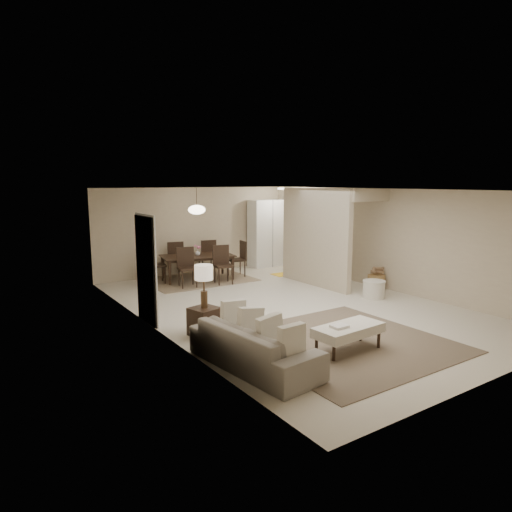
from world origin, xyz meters
TOP-DOWN VIEW (x-y plane):
  - floor at (0.00, 0.00)m, footprint 9.00×9.00m
  - ceiling at (0.00, 0.00)m, footprint 9.00×9.00m
  - back_wall at (0.00, 4.50)m, footprint 6.00×0.00m
  - left_wall at (-3.00, 0.00)m, footprint 0.00×9.00m
  - right_wall at (3.00, 0.00)m, footprint 0.00×9.00m
  - partition at (1.80, 1.25)m, footprint 0.15×2.50m
  - doorway at (-2.97, 0.60)m, footprint 0.04×0.90m
  - pantry_cabinet at (2.35, 4.15)m, footprint 1.20×0.55m
  - flush_light at (2.30, 3.20)m, footprint 0.44×0.44m
  - living_rug at (-0.65, -2.32)m, footprint 3.20×3.20m
  - sofa at (-2.45, -2.32)m, footprint 2.25×1.08m
  - ottoman_bench at (-0.85, -2.62)m, footprint 1.21×0.61m
  - side_table at (-2.40, -0.68)m, footprint 0.55×0.55m
  - table_lamp at (-2.40, -0.68)m, footprint 0.32×0.32m
  - round_pouf at (2.06, -0.55)m, footprint 0.52×0.52m
  - wicker_basket at (2.75, 0.00)m, footprint 0.57×0.57m
  - dining_rug at (-0.44, 3.50)m, footprint 2.80×2.10m
  - dining_table at (-0.44, 3.50)m, footprint 2.09×1.42m
  - dining_chairs at (-0.44, 3.50)m, footprint 2.74×2.18m
  - vase at (-0.44, 3.50)m, footprint 0.19×0.19m
  - yellow_mat at (2.03, 2.76)m, footprint 0.81×0.51m
  - pendant_light at (-0.44, 3.50)m, footprint 0.46×0.46m

SIDE VIEW (x-z plane):
  - floor at x=0.00m, z-range 0.00..0.00m
  - living_rug at x=-0.65m, z-range 0.00..0.01m
  - dining_rug at x=-0.44m, z-range 0.00..0.01m
  - yellow_mat at x=2.03m, z-range 0.00..0.01m
  - wicker_basket at x=2.75m, z-range 0.00..0.37m
  - round_pouf at x=2.06m, z-range 0.00..0.40m
  - side_table at x=-2.40m, z-range 0.00..0.50m
  - sofa at x=-2.45m, z-range 0.00..0.63m
  - dining_table at x=-0.44m, z-range 0.00..0.68m
  - ottoman_bench at x=-0.85m, z-range 0.13..0.55m
  - dining_chairs at x=-0.44m, z-range 0.00..1.01m
  - vase at x=-0.44m, z-range 0.68..0.83m
  - doorway at x=-2.97m, z-range 0.00..2.04m
  - pantry_cabinet at x=2.35m, z-range 0.00..2.10m
  - table_lamp at x=-2.40m, z-range 0.68..1.44m
  - back_wall at x=0.00m, z-range -1.75..4.25m
  - left_wall at x=-3.00m, z-range -3.25..5.75m
  - right_wall at x=3.00m, z-range -3.25..5.75m
  - partition at x=1.80m, z-range 0.00..2.50m
  - pendant_light at x=-0.44m, z-range 1.57..2.27m
  - flush_light at x=2.30m, z-range 2.44..2.48m
  - ceiling at x=0.00m, z-range 2.50..2.50m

